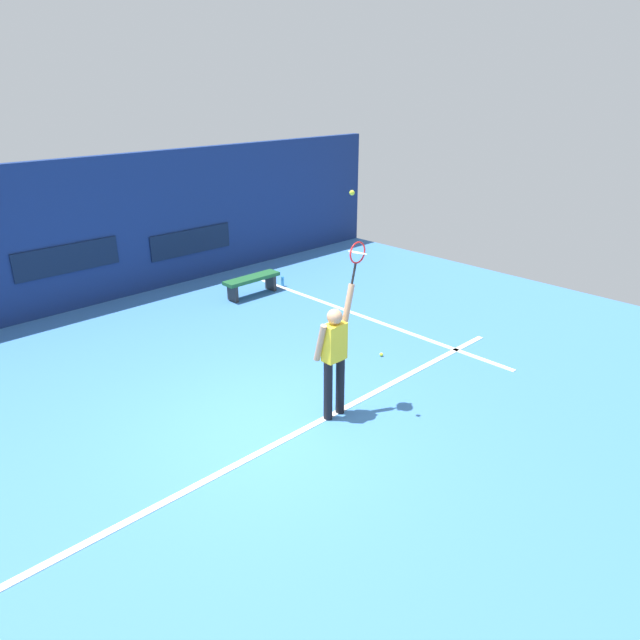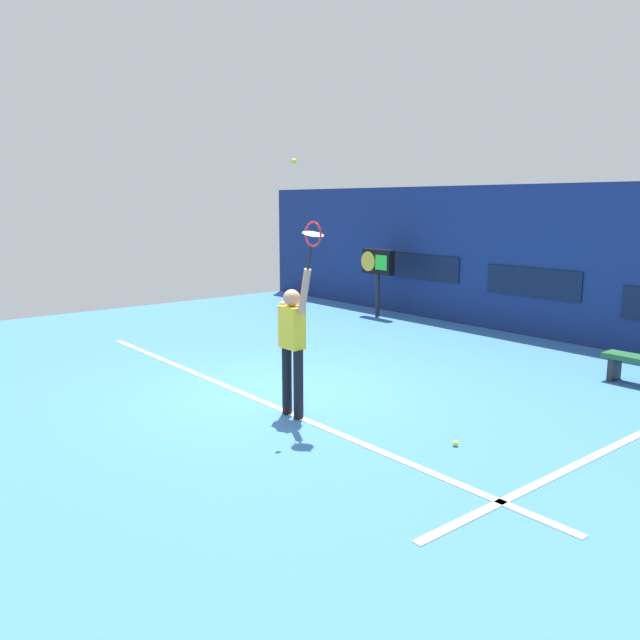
% 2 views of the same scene
% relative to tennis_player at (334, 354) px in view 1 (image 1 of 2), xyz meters
% --- Properties ---
extents(ground_plane, '(18.00, 18.00, 0.00)m').
position_rel_tennis_player_xyz_m(ground_plane, '(-0.94, 0.34, -1.01)').
color(ground_plane, '#3870B2').
extents(back_wall, '(18.00, 0.20, 3.15)m').
position_rel_tennis_player_xyz_m(back_wall, '(-0.94, 7.04, 0.57)').
color(back_wall, navy).
rests_on(back_wall, ground_plane).
extents(sponsor_banner_center, '(2.20, 0.03, 0.60)m').
position_rel_tennis_player_xyz_m(sponsor_banner_center, '(-0.94, 6.92, 0.13)').
color(sponsor_banner_center, '#0C1933').
extents(sponsor_banner_starboard, '(2.20, 0.03, 0.60)m').
position_rel_tennis_player_xyz_m(sponsor_banner_starboard, '(2.06, 6.92, -0.04)').
color(sponsor_banner_starboard, '#0C1933').
extents(court_baseline, '(10.00, 0.10, 0.01)m').
position_rel_tennis_player_xyz_m(court_baseline, '(-0.94, 0.02, -1.00)').
color(court_baseline, white).
rests_on(court_baseline, ground_plane).
extents(court_sideline, '(0.10, 7.00, 0.01)m').
position_rel_tennis_player_xyz_m(court_sideline, '(3.23, 2.34, -1.00)').
color(court_sideline, white).
rests_on(court_sideline, ground_plane).
extents(tennis_player, '(0.62, 0.31, 1.98)m').
position_rel_tennis_player_xyz_m(tennis_player, '(0.00, 0.00, 0.00)').
color(tennis_player, black).
rests_on(tennis_player, ground_plane).
extents(tennis_racket, '(0.38, 0.27, 0.63)m').
position_rel_tennis_player_xyz_m(tennis_racket, '(0.43, -0.00, 1.36)').
color(tennis_racket, black).
extents(tennis_ball, '(0.07, 0.07, 0.07)m').
position_rel_tennis_player_xyz_m(tennis_ball, '(0.19, -0.10, 2.25)').
color(tennis_ball, '#CCE033').
extents(court_bench, '(1.40, 0.36, 0.45)m').
position_rel_tennis_player_xyz_m(court_bench, '(2.39, 5.00, -0.67)').
color(court_bench, '#1E592D').
rests_on(court_bench, ground_plane).
extents(water_bottle, '(0.07, 0.07, 0.24)m').
position_rel_tennis_player_xyz_m(water_bottle, '(3.30, 5.00, -0.89)').
color(water_bottle, '#338CD8').
rests_on(water_bottle, ground_plane).
extents(spare_ball, '(0.07, 0.07, 0.07)m').
position_rel_tennis_player_xyz_m(spare_ball, '(2.05, 0.81, -0.98)').
color(spare_ball, '#CCE033').
rests_on(spare_ball, ground_plane).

